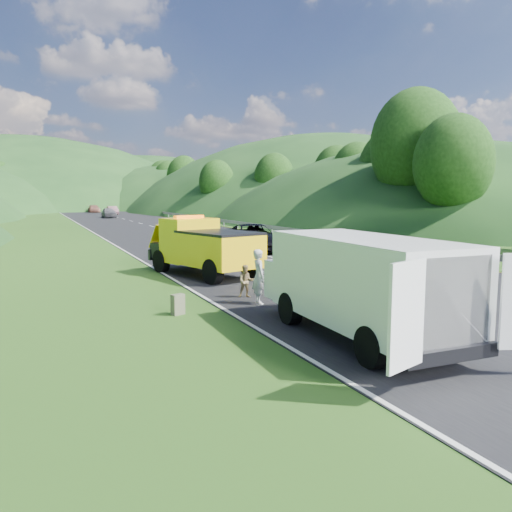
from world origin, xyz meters
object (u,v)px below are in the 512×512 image
spare_tire (442,356)px  passing_suv (253,251)px  child (246,298)px  tow_truck (203,247)px  worker (403,361)px  woman (259,304)px  suitcase (178,304)px  white_van (360,281)px

spare_tire → passing_suv: 20.65m
child → tow_truck: bearing=106.9°
worker → spare_tire: bearing=-30.4°
tow_truck → passing_suv: (5.75, 7.68, -1.25)m
woman → suitcase: 2.77m
worker → passing_suv: size_ratio=0.30×
woman → spare_tire: (1.44, -6.33, 0.00)m
worker → spare_tire: 0.97m
suitcase → spare_tire: (4.18, -6.02, -0.30)m
woman → suitcase: bearing=106.1°
white_van → suitcase: (-3.39, 4.09, -1.10)m
spare_tire → passing_suv: (4.51, 20.16, 0.00)m
worker → spare_tire: (0.96, -0.12, 0.00)m
woman → worker: (0.48, -6.21, 0.00)m
tow_truck → woman: size_ratio=3.62×
worker → child: bearing=70.4°
tow_truck → suitcase: tow_truck is taller
white_van → woman: 4.66m
tow_truck → child: bearing=-107.5°
spare_tire → tow_truck: bearing=95.7°
child → suitcase: 3.08m
child → worker: worker is taller
tow_truck → woman: tow_truck is taller
woman → passing_suv: bearing=-13.6°
white_van → spare_tire: (0.79, -1.93, -1.40)m
tow_truck → suitcase: 7.16m
woman → worker: worker is taller
suitcase → worker: bearing=-61.4°
worker → passing_suv: bearing=51.3°
suitcase → spare_tire: bearing=-55.2°
woman → suitcase: (-2.74, -0.31, 0.30)m
worker → suitcase: worker is taller
white_van → spare_tire: 2.51m
white_van → passing_suv: (5.30, 18.23, -1.40)m
child → passing_suv: passing_suv is taller
white_van → suitcase: 5.43m
child → suitcase: suitcase is taller
child → white_van: bearing=-64.0°
tow_truck → passing_suv: 9.67m
child → passing_suv: (5.95, 12.78, 0.00)m
white_van → woman: size_ratio=4.04×
woman → worker: 6.23m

